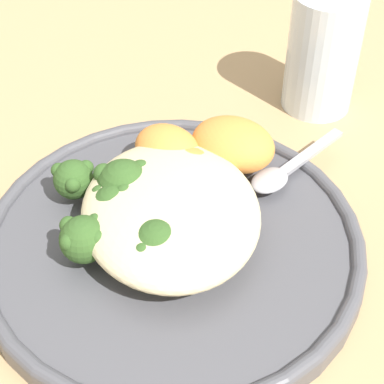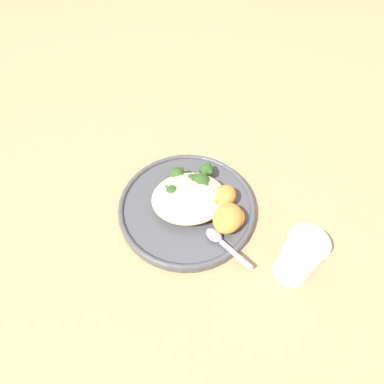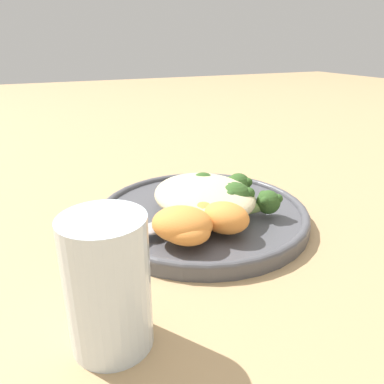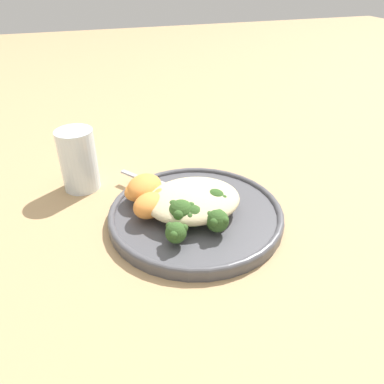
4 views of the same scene
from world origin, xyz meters
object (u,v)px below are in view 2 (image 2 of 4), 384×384
at_px(quinoa_mound, 189,199).
at_px(broccoli_stalk_2, 194,188).
at_px(broccoli_stalk_5, 187,204).
at_px(sweet_potato_chunk_0, 230,219).
at_px(broccoli_stalk_4, 176,195).
at_px(sweet_potato_chunk_1, 228,218).
at_px(broccoli_stalk_0, 206,180).
at_px(sweet_potato_chunk_2, 223,196).
at_px(water_glass, 299,257).
at_px(spoon, 219,240).
at_px(broccoli_stalk_6, 178,204).
at_px(broccoli_stalk_3, 184,183).
at_px(sweet_potato_chunk_3, 210,204).
at_px(plate, 187,207).
at_px(broccoli_stalk_1, 201,185).

xyz_separation_m(quinoa_mound, broccoli_stalk_2, (0.02, 0.03, -0.00)).
distance_m(broccoli_stalk_5, sweet_potato_chunk_0, 0.09).
height_order(broccoli_stalk_4, sweet_potato_chunk_1, same).
height_order(broccoli_stalk_0, sweet_potato_chunk_1, sweet_potato_chunk_1).
xyz_separation_m(broccoli_stalk_0, sweet_potato_chunk_2, (0.03, -0.05, 0.01)).
bearing_deg(sweet_potato_chunk_0, water_glass, -47.81).
height_order(broccoli_stalk_2, spoon, broccoli_stalk_2).
relative_size(quinoa_mound, sweet_potato_chunk_0, 2.39).
distance_m(broccoli_stalk_2, water_glass, 0.25).
relative_size(broccoli_stalk_4, broccoli_stalk_6, 1.13).
xyz_separation_m(broccoli_stalk_0, sweet_potato_chunk_1, (0.03, -0.11, 0.01)).
bearing_deg(spoon, broccoli_stalk_0, 145.17).
bearing_deg(broccoli_stalk_3, sweet_potato_chunk_1, -172.84).
distance_m(broccoli_stalk_5, sweet_potato_chunk_2, 0.08).
relative_size(broccoli_stalk_3, sweet_potato_chunk_1, 1.67).
relative_size(sweet_potato_chunk_2, sweet_potato_chunk_3, 0.87).
bearing_deg(broccoli_stalk_6, plate, -152.67).
relative_size(broccoli_stalk_3, spoon, 1.17).
relative_size(quinoa_mound, sweet_potato_chunk_1, 2.20).
xyz_separation_m(broccoli_stalk_1, sweet_potato_chunk_3, (0.01, -0.05, -0.00)).
height_order(broccoli_stalk_1, broccoli_stalk_3, broccoli_stalk_1).
distance_m(broccoli_stalk_3, spoon, 0.15).
bearing_deg(broccoli_stalk_6, broccoli_stalk_5, -174.56).
height_order(plate, quinoa_mound, quinoa_mound).
xyz_separation_m(plate, sweet_potato_chunk_0, (0.08, -0.06, 0.03)).
distance_m(broccoli_stalk_2, sweet_potato_chunk_0, 0.10).
relative_size(broccoli_stalk_2, water_glass, 0.88).
relative_size(broccoli_stalk_4, broccoli_stalk_5, 1.15).
bearing_deg(plate, broccoli_stalk_5, -104.37).
bearing_deg(broccoli_stalk_0, broccoli_stalk_6, 143.78).
bearing_deg(spoon, sweet_potato_chunk_3, 146.88).
xyz_separation_m(broccoli_stalk_1, broccoli_stalk_3, (-0.04, 0.02, -0.01)).
distance_m(sweet_potato_chunk_1, water_glass, 0.15).
xyz_separation_m(plate, broccoli_stalk_5, (-0.00, -0.01, 0.02)).
bearing_deg(water_glass, plate, 136.79).
bearing_deg(spoon, water_glass, 24.89).
xyz_separation_m(broccoli_stalk_0, water_glass, (0.13, -0.21, 0.02)).
distance_m(plate, quinoa_mound, 0.03).
xyz_separation_m(broccoli_stalk_5, sweet_potato_chunk_1, (0.08, -0.05, 0.01)).
bearing_deg(broccoli_stalk_1, sweet_potato_chunk_2, -125.67).
height_order(plate, sweet_potato_chunk_0, sweet_potato_chunk_0).
xyz_separation_m(broccoli_stalk_4, sweet_potato_chunk_2, (0.10, -0.02, 0.00)).
bearing_deg(sweet_potato_chunk_3, quinoa_mound, 159.42).
bearing_deg(sweet_potato_chunk_0, broccoli_stalk_5, 147.94).
bearing_deg(broccoli_stalk_1, water_glass, -140.40).
bearing_deg(broccoli_stalk_2, sweet_potato_chunk_1, -163.38).
bearing_deg(broccoli_stalk_5, water_glass, 150.49).
relative_size(broccoli_stalk_5, sweet_potato_chunk_3, 1.26).
bearing_deg(sweet_potato_chunk_1, broccoli_stalk_2, 121.00).
height_order(broccoli_stalk_5, water_glass, water_glass).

